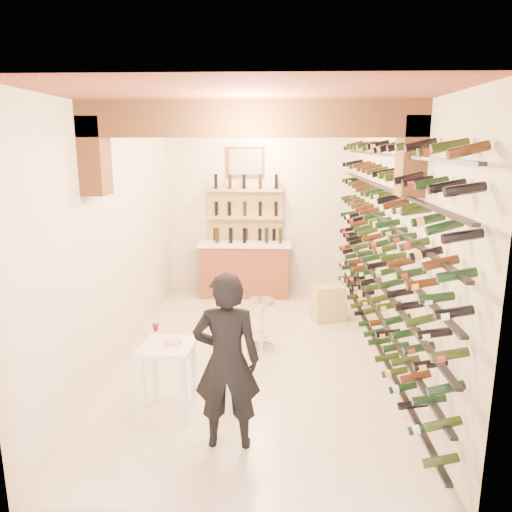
{
  "coord_description": "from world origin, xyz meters",
  "views": [
    {
      "loc": [
        0.25,
        -6.1,
        2.78
      ],
      "look_at": [
        0.0,
        0.3,
        1.3
      ],
      "focal_mm": 34.2,
      "sensor_mm": 36.0,
      "label": 1
    }
  ],
  "objects_px": {
    "chrome_barstool": "(262,320)",
    "crate_lower": "(328,311)",
    "back_counter": "(245,268)",
    "wine_rack": "(376,243)",
    "tasting_table": "(168,357)",
    "white_stool": "(233,384)",
    "person": "(227,361)"
  },
  "relations": [
    {
      "from": "wine_rack",
      "to": "chrome_barstool",
      "type": "relative_size",
      "value": 8.06
    },
    {
      "from": "tasting_table",
      "to": "crate_lower",
      "type": "bearing_deg",
      "value": 59.2
    },
    {
      "from": "chrome_barstool",
      "to": "crate_lower",
      "type": "bearing_deg",
      "value": 47.69
    },
    {
      "from": "person",
      "to": "white_stool",
      "type": "bearing_deg",
      "value": -90.62
    },
    {
      "from": "tasting_table",
      "to": "crate_lower",
      "type": "distance_m",
      "value": 3.5
    },
    {
      "from": "person",
      "to": "chrome_barstool",
      "type": "bearing_deg",
      "value": -98.16
    },
    {
      "from": "white_stool",
      "to": "crate_lower",
      "type": "bearing_deg",
      "value": 63.21
    },
    {
      "from": "wine_rack",
      "to": "chrome_barstool",
      "type": "distance_m",
      "value": 1.86
    },
    {
      "from": "wine_rack",
      "to": "person",
      "type": "xyz_separation_m",
      "value": [
        -1.71,
        -2.0,
        -0.7
      ]
    },
    {
      "from": "wine_rack",
      "to": "chrome_barstool",
      "type": "bearing_deg",
      "value": 170.61
    },
    {
      "from": "back_counter",
      "to": "person",
      "type": "xyz_separation_m",
      "value": [
        0.12,
        -4.65,
        0.31
      ]
    },
    {
      "from": "white_stool",
      "to": "person",
      "type": "height_order",
      "value": "person"
    },
    {
      "from": "wine_rack",
      "to": "tasting_table",
      "type": "bearing_deg",
      "value": -148.05
    },
    {
      "from": "back_counter",
      "to": "tasting_table",
      "type": "relative_size",
      "value": 1.82
    },
    {
      "from": "tasting_table",
      "to": "person",
      "type": "bearing_deg",
      "value": -34.59
    },
    {
      "from": "wine_rack",
      "to": "white_stool",
      "type": "relative_size",
      "value": 14.4
    },
    {
      "from": "chrome_barstool",
      "to": "back_counter",
      "type": "bearing_deg",
      "value": 98.94
    },
    {
      "from": "tasting_table",
      "to": "white_stool",
      "type": "xyz_separation_m",
      "value": [
        0.65,
        0.27,
        -0.44
      ]
    },
    {
      "from": "person",
      "to": "crate_lower",
      "type": "bearing_deg",
      "value": -112.62
    },
    {
      "from": "white_stool",
      "to": "chrome_barstool",
      "type": "distance_m",
      "value": 1.49
    },
    {
      "from": "person",
      "to": "crate_lower",
      "type": "xyz_separation_m",
      "value": [
        1.3,
        3.39,
        -0.69
      ]
    },
    {
      "from": "white_stool",
      "to": "chrome_barstool",
      "type": "bearing_deg",
      "value": 79.48
    },
    {
      "from": "person",
      "to": "wine_rack",
      "type": "bearing_deg",
      "value": -132.13
    },
    {
      "from": "back_counter",
      "to": "chrome_barstool",
      "type": "distance_m",
      "value": 2.44
    },
    {
      "from": "chrome_barstool",
      "to": "crate_lower",
      "type": "distance_m",
      "value": 1.57
    },
    {
      "from": "tasting_table",
      "to": "white_stool",
      "type": "height_order",
      "value": "tasting_table"
    },
    {
      "from": "chrome_barstool",
      "to": "crate_lower",
      "type": "height_order",
      "value": "chrome_barstool"
    },
    {
      "from": "person",
      "to": "back_counter",
      "type": "bearing_deg",
      "value": -90.14
    },
    {
      "from": "back_counter",
      "to": "chrome_barstool",
      "type": "bearing_deg",
      "value": -81.06
    },
    {
      "from": "back_counter",
      "to": "chrome_barstool",
      "type": "height_order",
      "value": "back_counter"
    },
    {
      "from": "back_counter",
      "to": "crate_lower",
      "type": "relative_size",
      "value": 3.4
    },
    {
      "from": "wine_rack",
      "to": "tasting_table",
      "type": "relative_size",
      "value": 6.09
    }
  ]
}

